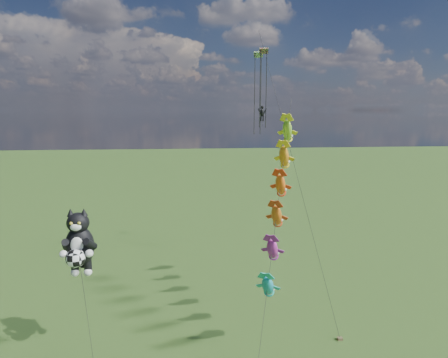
{
  "coord_description": "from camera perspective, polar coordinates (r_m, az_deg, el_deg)",
  "views": [
    {
      "loc": [
        6.04,
        -27.54,
        17.92
      ],
      "look_at": [
        9.35,
        7.04,
        11.53
      ],
      "focal_mm": 30.0,
      "sensor_mm": 36.0,
      "label": 1
    }
  ],
  "objects": [
    {
      "name": "cat_kite_rig",
      "position": [
        28.4,
        -21.24,
        -9.11
      ],
      "size": [
        2.65,
        4.04,
        11.25
      ],
      "rotation": [
        0.0,
        0.0,
        0.42
      ],
      "color": "brown",
      "rests_on": "ground"
    },
    {
      "name": "ground",
      "position": [
        33.4,
        -16.24,
        -22.47
      ],
      "size": [
        300.0,
        300.0,
        0.0
      ],
      "primitive_type": "plane",
      "color": "#1B3E0F"
    },
    {
      "name": "parafoil_rig",
      "position": [
        40.95,
        6.04,
        11.54
      ],
      "size": [
        4.55,
        17.12,
        26.52
      ],
      "rotation": [
        0.0,
        0.0,
        0.31
      ],
      "color": "brown",
      "rests_on": "ground"
    },
    {
      "name": "fish_windsock_rig",
      "position": [
        30.53,
        8.32,
        -3.21
      ],
      "size": [
        6.13,
        14.83,
        19.2
      ],
      "rotation": [
        0.0,
        0.0,
        -0.06
      ],
      "color": "brown",
      "rests_on": "ground"
    }
  ]
}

